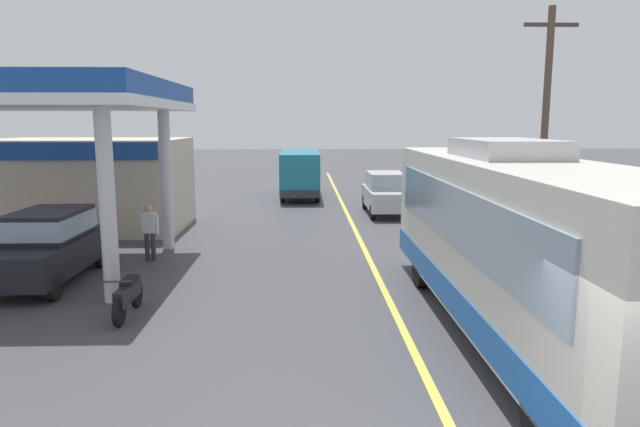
{
  "coord_description": "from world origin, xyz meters",
  "views": [
    {
      "loc": [
        -1.95,
        -4.83,
        4.02
      ],
      "look_at": [
        -1.5,
        10.0,
        1.6
      ],
      "focal_mm": 31.56,
      "sensor_mm": 36.0,
      "label": 1
    }
  ],
  "objects_px": {
    "minibus_opposing_lane": "(300,170)",
    "car_trailing_behind_bus": "(386,191)",
    "car_at_pump": "(49,243)",
    "pedestrian_near_pump": "(149,229)",
    "coach_bus_main": "(520,248)",
    "motorcycle_parked_forecourt": "(128,295)"
  },
  "relations": [
    {
      "from": "pedestrian_near_pump",
      "to": "car_trailing_behind_bus",
      "type": "height_order",
      "value": "car_trailing_behind_bus"
    },
    {
      "from": "minibus_opposing_lane",
      "to": "motorcycle_parked_forecourt",
      "type": "bearing_deg",
      "value": -100.58
    },
    {
      "from": "minibus_opposing_lane",
      "to": "car_at_pump",
      "type": "bearing_deg",
      "value": -111.24
    },
    {
      "from": "coach_bus_main",
      "to": "pedestrian_near_pump",
      "type": "bearing_deg",
      "value": 143.81
    },
    {
      "from": "pedestrian_near_pump",
      "to": "car_trailing_behind_bus",
      "type": "xyz_separation_m",
      "value": [
        8.14,
        8.29,
        0.08
      ]
    },
    {
      "from": "coach_bus_main",
      "to": "minibus_opposing_lane",
      "type": "distance_m",
      "value": 20.59
    },
    {
      "from": "car_at_pump",
      "to": "minibus_opposing_lane",
      "type": "xyz_separation_m",
      "value": [
        6.27,
        16.14,
        0.46
      ]
    },
    {
      "from": "motorcycle_parked_forecourt",
      "to": "car_at_pump",
      "type": "bearing_deg",
      "value": 136.25
    },
    {
      "from": "coach_bus_main",
      "to": "pedestrian_near_pump",
      "type": "height_order",
      "value": "coach_bus_main"
    },
    {
      "from": "car_at_pump",
      "to": "motorcycle_parked_forecourt",
      "type": "xyz_separation_m",
      "value": [
        2.76,
        -2.64,
        -0.57
      ]
    },
    {
      "from": "coach_bus_main",
      "to": "motorcycle_parked_forecourt",
      "type": "xyz_separation_m",
      "value": [
        -7.68,
        1.39,
        -1.28
      ]
    },
    {
      "from": "coach_bus_main",
      "to": "minibus_opposing_lane",
      "type": "relative_size",
      "value": 1.8
    },
    {
      "from": "minibus_opposing_lane",
      "to": "car_trailing_behind_bus",
      "type": "bearing_deg",
      "value": -56.02
    },
    {
      "from": "car_at_pump",
      "to": "pedestrian_near_pump",
      "type": "distance_m",
      "value": 2.93
    },
    {
      "from": "car_at_pump",
      "to": "coach_bus_main",
      "type": "bearing_deg",
      "value": -21.1
    },
    {
      "from": "coach_bus_main",
      "to": "motorcycle_parked_forecourt",
      "type": "bearing_deg",
      "value": 169.77
    },
    {
      "from": "pedestrian_near_pump",
      "to": "car_trailing_behind_bus",
      "type": "bearing_deg",
      "value": 45.53
    },
    {
      "from": "motorcycle_parked_forecourt",
      "to": "pedestrian_near_pump",
      "type": "distance_m",
      "value": 4.93
    },
    {
      "from": "car_at_pump",
      "to": "car_trailing_behind_bus",
      "type": "relative_size",
      "value": 1.0
    },
    {
      "from": "car_trailing_behind_bus",
      "to": "car_at_pump",
      "type": "bearing_deg",
      "value": -133.85
    },
    {
      "from": "minibus_opposing_lane",
      "to": "pedestrian_near_pump",
      "type": "bearing_deg",
      "value": -107.28
    },
    {
      "from": "motorcycle_parked_forecourt",
      "to": "car_trailing_behind_bus",
      "type": "relative_size",
      "value": 0.43
    }
  ]
}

